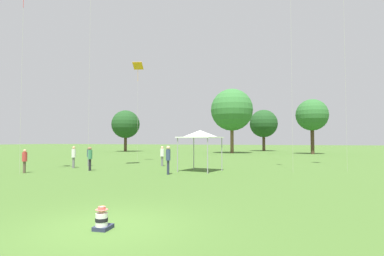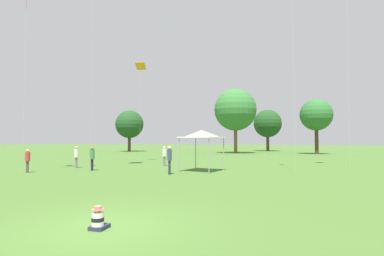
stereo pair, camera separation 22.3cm
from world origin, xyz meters
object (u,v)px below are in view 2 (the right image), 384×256
person_standing_5 (76,155)px  kite_2 (141,69)px  person_standing_1 (170,157)px  distant_tree_0 (316,115)px  person_standing_2 (92,156)px  canopy_tent (202,134)px  distant_tree_1 (129,124)px  distant_tree_2 (235,110)px  person_standing_4 (91,155)px  seated_toddler (98,220)px  person_standing_0 (164,154)px  distant_tree_3 (268,124)px  person_standing_3 (28,159)px

person_standing_5 → kite_2: bearing=140.0°
person_standing_1 → distant_tree_0: bearing=-158.2°
person_standing_2 → canopy_tent: (7.79, 2.14, 1.60)m
person_standing_2 → distant_tree_1: size_ratio=0.21×
person_standing_1 → distant_tree_2: (-2.51, 33.93, 6.44)m
kite_2 → person_standing_1: bearing=159.4°
person_standing_5 → kite_2: 11.75m
canopy_tent → distant_tree_1: (-25.71, 32.16, 2.84)m
person_standing_4 → person_standing_5: person_standing_5 is taller
person_standing_5 → canopy_tent: canopy_tent is taller
kite_2 → distant_tree_2: bearing=-70.9°
distant_tree_2 → kite_2: bearing=-101.8°
seated_toddler → distant_tree_2: bearing=92.6°
kite_2 → distant_tree_2: size_ratio=0.91×
seated_toddler → person_standing_0: size_ratio=0.34×
person_standing_2 → distant_tree_0: size_ratio=0.19×
distant_tree_3 → person_standing_3: bearing=-103.0°
canopy_tent → person_standing_4: bearing=174.2°
person_standing_5 → distant_tree_0: 38.85m
person_standing_0 → person_standing_2: person_standing_2 is taller
person_standing_4 → canopy_tent: (10.38, -1.05, 1.65)m
distant_tree_2 → distant_tree_3: size_ratio=1.29×
person_standing_5 → distant_tree_0: size_ratio=0.19×
person_standing_1 → distant_tree_2: bearing=-137.0°
person_standing_3 → kite_2: bearing=22.4°
person_standing_0 → person_standing_3: size_ratio=1.07×
person_standing_2 → person_standing_3: person_standing_2 is taller
person_standing_4 → distant_tree_0: bearing=130.0°
person_standing_3 → person_standing_5: size_ratio=0.92×
seated_toddler → kite_2: kite_2 is taller
person_standing_5 → distant_tree_0: distant_tree_0 is taller
person_standing_4 → seated_toddler: bearing=21.0°
distant_tree_0 → distant_tree_2: 13.23m
person_standing_1 → distant_tree_0: 36.83m
person_standing_0 → canopy_tent: size_ratio=0.56×
seated_toddler → person_standing_1: (-3.23, 11.57, 0.90)m
person_standing_4 → person_standing_5: size_ratio=0.93×
person_standing_4 → distant_tree_3: distant_tree_3 is taller
person_standing_2 → distant_tree_3: bearing=-67.7°
person_standing_1 → distant_tree_1: size_ratio=0.22×
canopy_tent → distant_tree_3: 44.32m
person_standing_3 → distant_tree_1: (-14.71, 37.02, 4.52)m
person_standing_4 → distant_tree_1: 34.97m
distant_tree_1 → distant_tree_3: distant_tree_3 is taller
person_standing_0 → distant_tree_2: bearing=106.3°
distant_tree_0 → distant_tree_1: bearing=-179.8°
seated_toddler → person_standing_0: bearing=105.3°
person_standing_2 → person_standing_3: bearing=72.5°
seated_toddler → person_standing_3: person_standing_3 is taller
person_standing_3 → distant_tree_1: 40.09m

